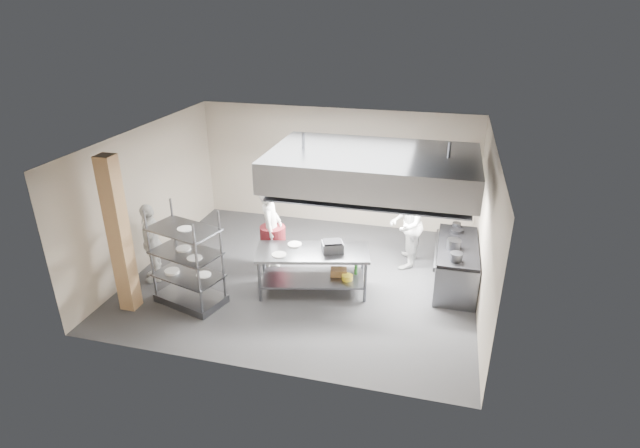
% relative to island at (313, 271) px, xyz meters
% --- Properties ---
extents(floor, '(7.00, 7.00, 0.00)m').
position_rel_island_xyz_m(floor, '(-0.32, 0.50, -0.46)').
color(floor, '#2B2B2D').
rests_on(floor, ground).
extents(ceiling, '(7.00, 7.00, 0.00)m').
position_rel_island_xyz_m(ceiling, '(-0.32, 0.50, 2.54)').
color(ceiling, silver).
rests_on(ceiling, wall_back).
extents(wall_back, '(7.00, 0.00, 7.00)m').
position_rel_island_xyz_m(wall_back, '(-0.32, 3.50, 1.04)').
color(wall_back, '#B3A28E').
rests_on(wall_back, ground).
extents(wall_left, '(0.00, 6.00, 6.00)m').
position_rel_island_xyz_m(wall_left, '(-3.82, 0.50, 1.04)').
color(wall_left, '#B3A28E').
rests_on(wall_left, ground).
extents(wall_right, '(0.00, 6.00, 6.00)m').
position_rel_island_xyz_m(wall_right, '(3.18, 0.50, 1.04)').
color(wall_right, '#B3A28E').
rests_on(wall_right, ground).
extents(column, '(0.30, 0.30, 3.00)m').
position_rel_island_xyz_m(column, '(-3.22, -1.40, 1.04)').
color(column, tan).
rests_on(column, floor).
extents(exhaust_hood, '(4.00, 2.50, 0.60)m').
position_rel_island_xyz_m(exhaust_hood, '(0.98, 0.90, 1.94)').
color(exhaust_hood, slate).
rests_on(exhaust_hood, ceiling).
extents(hood_strip_a, '(1.60, 0.12, 0.04)m').
position_rel_island_xyz_m(hood_strip_a, '(0.08, 0.90, 1.62)').
color(hood_strip_a, white).
rests_on(hood_strip_a, exhaust_hood).
extents(hood_strip_b, '(1.60, 0.12, 0.04)m').
position_rel_island_xyz_m(hood_strip_b, '(1.88, 0.90, 1.62)').
color(hood_strip_b, white).
rests_on(hood_strip_b, exhaust_hood).
extents(wall_shelf, '(1.50, 0.28, 0.04)m').
position_rel_island_xyz_m(wall_shelf, '(1.48, 3.34, 1.04)').
color(wall_shelf, slate).
rests_on(wall_shelf, wall_back).
extents(island, '(2.34, 1.40, 0.91)m').
position_rel_island_xyz_m(island, '(0.00, 0.00, 0.00)').
color(island, slate).
rests_on(island, floor).
extents(island_worktop, '(2.34, 1.40, 0.06)m').
position_rel_island_xyz_m(island_worktop, '(0.00, 0.00, 0.42)').
color(island_worktop, slate).
rests_on(island_worktop, island).
extents(island_undershelf, '(2.15, 1.27, 0.04)m').
position_rel_island_xyz_m(island_undershelf, '(0.00, 0.00, -0.16)').
color(island_undershelf, slate).
rests_on(island_undershelf, island).
extents(pass_rack, '(1.44, 1.07, 1.92)m').
position_rel_island_xyz_m(pass_rack, '(-2.19, -0.96, 0.51)').
color(pass_rack, slate).
rests_on(pass_rack, floor).
extents(cooking_range, '(0.80, 2.00, 0.84)m').
position_rel_island_xyz_m(cooking_range, '(2.76, 1.00, -0.04)').
color(cooking_range, slate).
rests_on(cooking_range, floor).
extents(range_top, '(0.78, 1.96, 0.06)m').
position_rel_island_xyz_m(range_top, '(2.76, 1.00, 0.41)').
color(range_top, black).
rests_on(range_top, cooking_range).
extents(chef_head, '(0.57, 0.76, 1.91)m').
position_rel_island_xyz_m(chef_head, '(-1.07, 0.61, 0.50)').
color(chef_head, silver).
rests_on(chef_head, floor).
extents(chef_line, '(0.80, 1.00, 1.97)m').
position_rel_island_xyz_m(chef_line, '(1.65, 1.57, 0.53)').
color(chef_line, white).
rests_on(chef_line, floor).
extents(chef_plating, '(0.79, 1.07, 1.69)m').
position_rel_island_xyz_m(chef_plating, '(-3.32, -0.33, 0.39)').
color(chef_plating, white).
rests_on(chef_plating, floor).
extents(griddle, '(0.49, 0.44, 0.20)m').
position_rel_island_xyz_m(griddle, '(0.38, 0.07, 0.55)').
color(griddle, slate).
rests_on(griddle, island_worktop).
extents(wicker_basket, '(0.37, 0.29, 0.14)m').
position_rel_island_xyz_m(wicker_basket, '(0.48, 0.21, -0.06)').
color(wicker_basket, olive).
rests_on(wicker_basket, island_undershelf).
extents(stockpot, '(0.27, 0.27, 0.19)m').
position_rel_island_xyz_m(stockpot, '(2.66, 0.81, 0.54)').
color(stockpot, slate).
rests_on(stockpot, range_top).
extents(plate_stack, '(0.28, 0.28, 0.05)m').
position_rel_island_xyz_m(plate_stack, '(-2.19, -0.96, 0.16)').
color(plate_stack, white).
rests_on(plate_stack, pass_rack).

